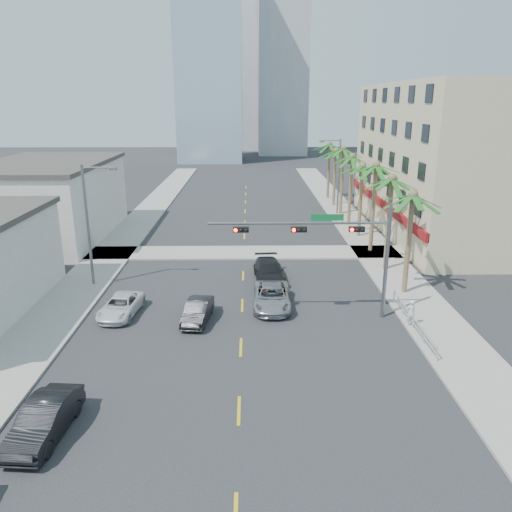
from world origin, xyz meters
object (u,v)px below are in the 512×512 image
Objects in this scene: car_lane_left at (198,311)px; pedestrian at (411,313)px; car_parked_far at (121,306)px; traffic_signal_mast at (336,241)px; car_parked_mid at (44,420)px; car_lane_right at (269,271)px; car_lane_center at (272,297)px.

car_lane_left is 13.11m from pedestrian.
pedestrian reaches higher than car_parked_far.
traffic_signal_mast reaches higher than car_lane_left.
traffic_signal_mast reaches higher than pedestrian.
car_parked_mid is at bearing -84.53° from car_parked_far.
car_lane_right reaches higher than car_parked_mid.
car_parked_far is 0.85× the size of car_lane_center.
car_parked_far is at bearing -21.04° from pedestrian.
car_parked_far is 2.73× the size of pedestrian.
car_lane_center is (-3.78, 1.79, -4.33)m from traffic_signal_mast.
car_parked_mid reaches higher than car_parked_far.
car_parked_mid reaches higher than car_lane_center.
pedestrian reaches higher than car_parked_mid.
car_lane_right reaches higher than car_parked_far.
car_lane_center reaches higher than car_parked_far.
traffic_signal_mast is 2.75× the size of car_lane_left.
car_lane_center reaches higher than car_lane_left.
pedestrian is at bearing -18.29° from traffic_signal_mast.
pedestrian is at bearing 33.42° from car_parked_mid.
traffic_signal_mast is at bearing 44.62° from car_parked_mid.
pedestrian is (13.06, -1.10, 0.30)m from car_lane_left.
car_parked_far is 1.11× the size of car_lane_left.
car_lane_left is at bearing -4.73° from car_parked_far.
traffic_signal_mast is 8.95m from car_lane_right.
car_lane_center is at bearing 13.21° from car_parked_far.
car_lane_right is (9.80, 6.29, 0.15)m from car_parked_far.
pedestrian reaches higher than car_lane_center.
car_lane_left is 8.69m from car_lane_right.
car_parked_mid reaches higher than car_lane_left.
car_parked_far is at bearing 175.83° from car_lane_left.
car_parked_mid is 12.33m from car_lane_left.
pedestrian is (4.52, -1.49, -4.09)m from traffic_signal_mast.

